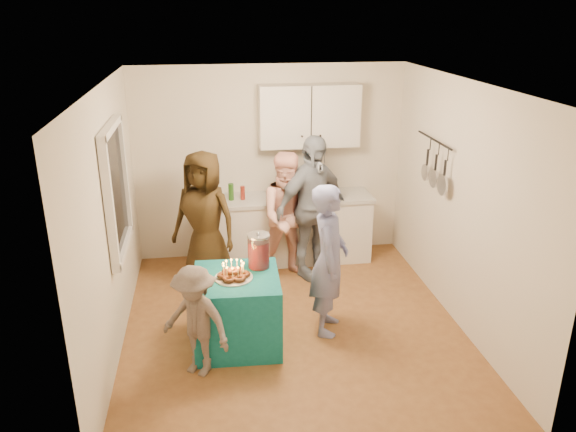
{
  "coord_description": "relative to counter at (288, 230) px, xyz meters",
  "views": [
    {
      "loc": [
        -0.84,
        -5.27,
        3.29
      ],
      "look_at": [
        0.0,
        0.35,
        1.15
      ],
      "focal_mm": 35.0,
      "sensor_mm": 36.0,
      "label": 1
    }
  ],
  "objects": [
    {
      "name": "ceiling",
      "position": [
        -0.2,
        -1.7,
        2.17
      ],
      "size": [
        4.0,
        4.0,
        0.0
      ],
      "primitive_type": "plane",
      "color": "white",
      "rests_on": "floor"
    },
    {
      "name": "floor",
      "position": [
        -0.2,
        -1.7,
        -0.43
      ],
      "size": [
        4.0,
        4.0,
        0.0
      ],
      "primitive_type": "plane",
      "color": "brown",
      "rests_on": "ground"
    },
    {
      "name": "right_wall",
      "position": [
        1.6,
        -1.7,
        0.87
      ],
      "size": [
        4.0,
        4.0,
        0.0
      ],
      "primitive_type": "plane",
      "color": "silver",
      "rests_on": "floor"
    },
    {
      "name": "pot_rack",
      "position": [
        1.52,
        -1.0,
        1.17
      ],
      "size": [
        0.12,
        1.0,
        0.6
      ],
      "primitive_type": "cube",
      "color": "black",
      "rests_on": "right_wall"
    },
    {
      "name": "countertop",
      "position": [
        0.0,
        -0.0,
        0.46
      ],
      "size": [
        2.24,
        0.62,
        0.05
      ],
      "primitive_type": "cube",
      "color": "beige",
      "rests_on": "counter"
    },
    {
      "name": "child_near_left",
      "position": [
        -1.22,
        -2.39,
        0.12
      ],
      "size": [
        0.82,
        0.75,
        1.11
      ],
      "primitive_type": "imported",
      "rotation": [
        0.0,
        0.0,
        -0.62
      ],
      "color": "#5C4F49",
      "rests_on": "floor"
    },
    {
      "name": "woman_back_center",
      "position": [
        -0.05,
        -0.5,
        0.39
      ],
      "size": [
        0.83,
        0.66,
        1.64
      ],
      "primitive_type": "imported",
      "rotation": [
        0.0,
        0.0,
        0.05
      ],
      "color": "#F48D7F",
      "rests_on": "floor"
    },
    {
      "name": "left_wall",
      "position": [
        -2.0,
        -1.7,
        0.87
      ],
      "size": [
        4.0,
        4.0,
        0.0
      ],
      "primitive_type": "plane",
      "color": "silver",
      "rests_on": "floor"
    },
    {
      "name": "man_birthday",
      "position": [
        0.16,
        -1.82,
        0.39
      ],
      "size": [
        0.54,
        0.68,
        1.63
      ],
      "primitive_type": "imported",
      "rotation": [
        0.0,
        0.0,
        1.29
      ],
      "color": "#7F85B9",
      "rests_on": "floor"
    },
    {
      "name": "back_wall",
      "position": [
        -0.2,
        0.3,
        0.87
      ],
      "size": [
        3.6,
        3.6,
        0.0
      ],
      "primitive_type": "plane",
      "color": "silver",
      "rests_on": "floor"
    },
    {
      "name": "woman_back_right",
      "position": [
        0.23,
        -0.5,
        0.49
      ],
      "size": [
        1.16,
        0.93,
        1.84
      ],
      "primitive_type": "imported",
      "rotation": [
        0.0,
        0.0,
        0.52
      ],
      "color": "#0F1D34",
      "rests_on": "floor"
    },
    {
      "name": "counter",
      "position": [
        0.0,
        0.0,
        0.0
      ],
      "size": [
        2.2,
        0.58,
        0.86
      ],
      "primitive_type": "cube",
      "color": "white",
      "rests_on": "floor"
    },
    {
      "name": "window_night",
      "position": [
        -1.97,
        -1.4,
        1.12
      ],
      "size": [
        0.04,
        1.0,
        1.2
      ],
      "primitive_type": "cube",
      "color": "black",
      "rests_on": "left_wall"
    },
    {
      "name": "party_table",
      "position": [
        -0.81,
        -1.95,
        -0.05
      ],
      "size": [
        0.88,
        0.88,
        0.76
      ],
      "primitive_type": "cube",
      "rotation": [
        0.0,
        0.0,
        -0.04
      ],
      "color": "#106A6F",
      "rests_on": "floor"
    },
    {
      "name": "woman_back_left",
      "position": [
        -1.1,
        -0.52,
        0.42
      ],
      "size": [
        0.99,
        0.88,
        1.7
      ],
      "primitive_type": "imported",
      "rotation": [
        0.0,
        0.0,
        -0.5
      ],
      "color": "#543C18",
      "rests_on": "floor"
    },
    {
      "name": "microwave",
      "position": [
        0.17,
        0.0,
        0.63
      ],
      "size": [
        0.57,
        0.41,
        0.31
      ],
      "primitive_type": "imported",
      "rotation": [
        0.0,
        0.0,
        0.05
      ],
      "color": "white",
      "rests_on": "countertop"
    },
    {
      "name": "punch_jar",
      "position": [
        -0.56,
        -1.75,
        0.5
      ],
      "size": [
        0.22,
        0.22,
        0.34
      ],
      "primitive_type": "cylinder",
      "color": "#B60E19",
      "rests_on": "party_table"
    },
    {
      "name": "upper_cabinet",
      "position": [
        0.3,
        0.15,
        1.52
      ],
      "size": [
        1.3,
        0.3,
        0.8
      ],
      "primitive_type": "cube",
      "color": "white",
      "rests_on": "back_wall"
    },
    {
      "name": "donut_cake",
      "position": [
        -0.84,
        -1.98,
        0.42
      ],
      "size": [
        0.38,
        0.38,
        0.18
      ],
      "primitive_type": null,
      "color": "#381C0C",
      "rests_on": "party_table"
    }
  ]
}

